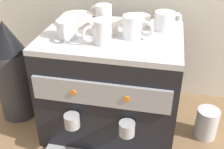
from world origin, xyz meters
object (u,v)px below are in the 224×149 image
at_px(ceramic_cup_3, 103,14).
at_px(coffee_grinder, 12,71).
at_px(ceramic_bowl_1, 138,21).
at_px(ceramic_cup_0, 165,21).
at_px(ceramic_cup_2, 134,27).
at_px(ceramic_cup_4, 66,29).
at_px(ceramic_cup_1, 101,32).
at_px(ceramic_bowl_0, 104,27).
at_px(ceramic_bowl_2, 78,19).
at_px(espresso_machine, 112,84).
at_px(milk_pitcher, 206,123).

distance_m(ceramic_cup_3, coffee_grinder, 0.47).
bearing_deg(coffee_grinder, ceramic_bowl_1, 13.09).
bearing_deg(ceramic_bowl_1, ceramic_cup_0, -13.83).
bearing_deg(ceramic_cup_2, ceramic_cup_4, -168.12).
xyz_separation_m(ceramic_cup_1, coffee_grinder, (-0.42, 0.08, -0.25)).
distance_m(ceramic_cup_1, ceramic_bowl_0, 0.11).
relative_size(ceramic_cup_4, ceramic_bowl_2, 0.86).
relative_size(ceramic_bowl_1, coffee_grinder, 0.22).
relative_size(ceramic_cup_0, coffee_grinder, 0.23).
relative_size(ceramic_cup_1, ceramic_cup_2, 0.83).
bearing_deg(ceramic_cup_1, ceramic_cup_4, 169.08).
bearing_deg(ceramic_cup_0, espresso_machine, -154.21).
relative_size(ceramic_cup_1, ceramic_bowl_0, 0.88).
height_order(ceramic_cup_0, ceramic_bowl_2, ceramic_cup_0).
height_order(ceramic_cup_0, ceramic_cup_3, ceramic_cup_3).
height_order(ceramic_bowl_1, milk_pitcher, ceramic_bowl_1).
height_order(ceramic_cup_3, ceramic_bowl_0, ceramic_cup_3).
height_order(ceramic_bowl_1, coffee_grinder, ceramic_bowl_1).
xyz_separation_m(ceramic_cup_2, ceramic_cup_3, (-0.14, 0.13, -0.00)).
height_order(ceramic_bowl_1, ceramic_bowl_2, ceramic_bowl_2).
distance_m(espresso_machine, milk_pitcher, 0.43).
bearing_deg(milk_pitcher, ceramic_cup_2, -175.26).
xyz_separation_m(ceramic_cup_2, ceramic_cup_4, (-0.23, -0.05, -0.01)).
height_order(ceramic_cup_1, ceramic_bowl_0, ceramic_cup_1).
bearing_deg(ceramic_bowl_0, ceramic_cup_1, -81.65).
bearing_deg(ceramic_cup_0, ceramic_cup_3, 174.39).
relative_size(espresso_machine, milk_pitcher, 3.94).
bearing_deg(coffee_grinder, espresso_machine, 0.57).
bearing_deg(espresso_machine, ceramic_cup_2, -7.78).
height_order(ceramic_cup_1, ceramic_bowl_1, ceramic_cup_1).
relative_size(ceramic_cup_3, ceramic_bowl_1, 1.00).
distance_m(ceramic_cup_4, coffee_grinder, 0.38).
height_order(ceramic_cup_3, ceramic_cup_4, ceramic_cup_3).
bearing_deg(ceramic_cup_0, ceramic_bowl_0, -161.44).
bearing_deg(ceramic_cup_3, ceramic_bowl_0, -74.64).
bearing_deg(ceramic_cup_2, ceramic_cup_0, 43.90).
bearing_deg(ceramic_cup_4, coffee_grinder, 169.04).
bearing_deg(ceramic_cup_1, ceramic_bowl_1, 63.63).
xyz_separation_m(ceramic_cup_1, ceramic_cup_4, (-0.13, 0.03, -0.01)).
xyz_separation_m(ceramic_bowl_1, milk_pitcher, (0.32, -0.10, -0.39)).
bearing_deg(espresso_machine, coffee_grinder, -179.43).
distance_m(ceramic_cup_1, ceramic_cup_4, 0.14).
distance_m(espresso_machine, ceramic_cup_0, 0.33).
xyz_separation_m(coffee_grinder, milk_pitcher, (0.84, 0.02, -0.16)).
distance_m(espresso_machine, ceramic_bowl_1, 0.28).
bearing_deg(ceramic_cup_0, ceramic_bowl_2, -178.52).
height_order(ceramic_cup_2, ceramic_bowl_1, ceramic_cup_2).
bearing_deg(ceramic_bowl_1, ceramic_cup_4, -142.76).
height_order(ceramic_cup_1, ceramic_cup_2, ceramic_cup_1).
xyz_separation_m(ceramic_cup_2, ceramic_bowl_2, (-0.24, 0.09, -0.02)).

